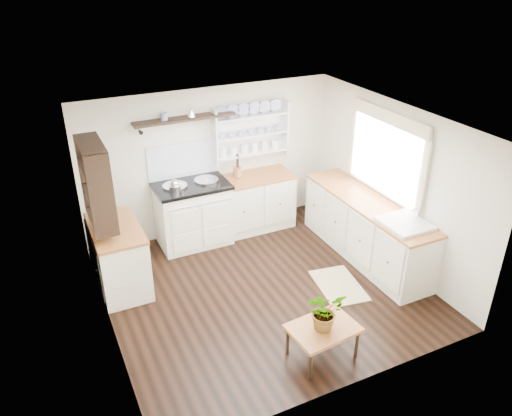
% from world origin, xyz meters
% --- Properties ---
extents(floor, '(4.00, 3.80, 0.01)m').
position_xyz_m(floor, '(0.00, 0.00, 0.00)').
color(floor, black).
rests_on(floor, ground).
extents(wall_back, '(4.00, 0.02, 2.30)m').
position_xyz_m(wall_back, '(0.00, 1.90, 1.15)').
color(wall_back, beige).
rests_on(wall_back, ground).
extents(wall_right, '(0.02, 3.80, 2.30)m').
position_xyz_m(wall_right, '(2.00, 0.00, 1.15)').
color(wall_right, beige).
rests_on(wall_right, ground).
extents(wall_left, '(0.02, 3.80, 2.30)m').
position_xyz_m(wall_left, '(-2.00, 0.00, 1.15)').
color(wall_left, beige).
rests_on(wall_left, ground).
extents(ceiling, '(4.00, 3.80, 0.01)m').
position_xyz_m(ceiling, '(0.00, 0.00, 2.30)').
color(ceiling, white).
rests_on(ceiling, wall_back).
extents(window, '(0.08, 1.55, 1.22)m').
position_xyz_m(window, '(1.95, 0.15, 1.56)').
color(window, white).
rests_on(window, wall_right).
extents(aga_cooker, '(1.10, 0.76, 1.01)m').
position_xyz_m(aga_cooker, '(-0.44, 1.57, 0.50)').
color(aga_cooker, white).
rests_on(aga_cooker, floor).
extents(back_cabinets, '(1.27, 0.63, 0.90)m').
position_xyz_m(back_cabinets, '(0.60, 1.60, 0.46)').
color(back_cabinets, white).
rests_on(back_cabinets, floor).
extents(right_cabinets, '(0.62, 2.43, 0.90)m').
position_xyz_m(right_cabinets, '(1.70, 0.10, 0.46)').
color(right_cabinets, white).
rests_on(right_cabinets, floor).
extents(belfast_sink, '(0.55, 0.60, 0.45)m').
position_xyz_m(belfast_sink, '(1.70, -0.65, 0.80)').
color(belfast_sink, white).
rests_on(belfast_sink, right_cabinets).
extents(left_cabinets, '(0.62, 1.13, 0.90)m').
position_xyz_m(left_cabinets, '(-1.70, 0.90, 0.46)').
color(left_cabinets, white).
rests_on(left_cabinets, floor).
extents(plate_rack, '(1.20, 0.22, 0.90)m').
position_xyz_m(plate_rack, '(0.65, 1.86, 1.56)').
color(plate_rack, white).
rests_on(plate_rack, wall_back).
extents(high_shelf, '(1.50, 0.29, 0.16)m').
position_xyz_m(high_shelf, '(-0.40, 1.78, 1.91)').
color(high_shelf, black).
rests_on(high_shelf, wall_back).
extents(left_shelving, '(0.28, 0.80, 1.05)m').
position_xyz_m(left_shelving, '(-1.84, 0.90, 1.55)').
color(left_shelving, black).
rests_on(left_shelving, wall_left).
extents(kettle, '(0.18, 0.18, 0.22)m').
position_xyz_m(kettle, '(-0.72, 1.45, 1.04)').
color(kettle, silver).
rests_on(kettle, aga_cooker).
extents(utensil_crock, '(0.13, 0.13, 0.15)m').
position_xyz_m(utensil_crock, '(0.36, 1.68, 0.99)').
color(utensil_crock, brown).
rests_on(utensil_crock, back_cabinets).
extents(center_table, '(0.78, 0.59, 0.40)m').
position_xyz_m(center_table, '(0.03, -1.40, 0.35)').
color(center_table, brown).
rests_on(center_table, floor).
extents(potted_plant, '(0.44, 0.39, 0.44)m').
position_xyz_m(potted_plant, '(0.03, -1.40, 0.62)').
color(potted_plant, '#3F7233').
rests_on(potted_plant, center_table).
extents(floor_rug, '(0.68, 0.93, 0.02)m').
position_xyz_m(floor_rug, '(0.94, -0.40, 0.01)').
color(floor_rug, tan).
rests_on(floor_rug, floor).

